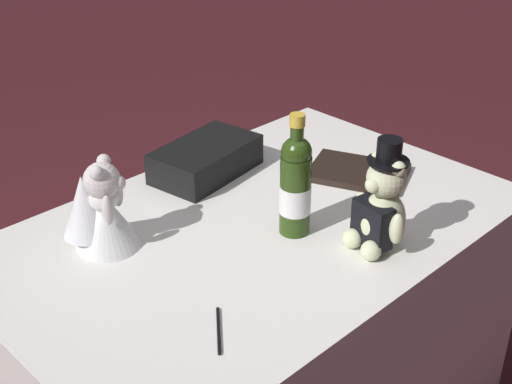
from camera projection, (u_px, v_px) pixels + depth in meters
reception_table at (256, 337)px, 2.10m from camera, size 1.43×0.91×0.78m
teddy_bear_groom at (381, 208)px, 1.76m from camera, size 0.16×0.17×0.30m
teddy_bear_bride at (99, 210)px, 1.77m from camera, size 0.21×0.21×0.24m
champagne_bottle at (296, 184)px, 1.81m from camera, size 0.08×0.08×0.33m
signing_pen at (219, 329)px, 1.53m from camera, size 0.11×0.12×0.01m
gift_case_black at (206, 159)px, 2.15m from camera, size 0.35×0.24×0.10m
guestbook at (358, 172)px, 2.15m from camera, size 0.30×0.34×0.02m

